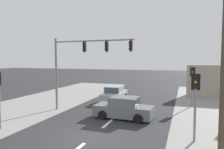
# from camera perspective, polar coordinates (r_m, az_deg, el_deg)

# --- Properties ---
(ground_plane) EXTENTS (140.00, 140.00, 0.00)m
(ground_plane) POSITION_cam_1_polar(r_m,az_deg,el_deg) (12.49, -5.54, -16.13)
(ground_plane) COLOR #28282B
(lane_dash_mid) EXTENTS (0.20, 2.40, 0.01)m
(lane_dash_mid) POSITION_cam_1_polar(r_m,az_deg,el_deg) (15.13, -0.79, -12.42)
(lane_dash_mid) COLOR silver
(lane_dash_mid) RESTS_ON ground
(lane_dash_far) EXTENTS (0.20, 2.40, 0.01)m
(lane_dash_far) POSITION_cam_1_polar(r_m,az_deg,el_deg) (19.77, 4.07, -8.44)
(lane_dash_far) COLOR silver
(lane_dash_far) RESTS_ON ground
(kerb_left_verge) EXTENTS (8.00, 40.00, 0.02)m
(kerb_left_verge) POSITION_cam_1_polar(r_m,az_deg,el_deg) (20.28, -23.33, -8.44)
(kerb_left_verge) COLOR gray
(kerb_left_verge) RESTS_ON ground
(utility_pole_foreground_right) EXTENTS (3.78, 0.58, 10.64)m
(utility_pole_foreground_right) POSITION_cam_1_polar(r_m,az_deg,el_deg) (8.45, 26.93, 12.96)
(utility_pole_foreground_right) COLOR #4C3D2B
(utility_pole_foreground_right) RESTS_ON ground
(traffic_signal_mast) EXTENTS (6.88, 0.65, 6.00)m
(traffic_signal_mast) POSITION_cam_1_polar(r_m,az_deg,el_deg) (17.61, -8.13, 4.24)
(traffic_signal_mast) COLOR slate
(traffic_signal_mast) RESTS_ON ground
(pedestal_signal_right_kerb) EXTENTS (0.44, 0.30, 3.56)m
(pedestal_signal_right_kerb) POSITION_cam_1_polar(r_m,az_deg,el_deg) (12.04, 20.94, -5.25)
(pedestal_signal_right_kerb) COLOR slate
(pedestal_signal_right_kerb) RESTS_ON ground
(pedestal_signal_far_median) EXTENTS (0.44, 0.31, 3.56)m
(pedestal_signal_far_median) POSITION_cam_1_polar(r_m,az_deg,el_deg) (20.81, 20.27, -1.33)
(pedestal_signal_far_median) COLOR slate
(pedestal_signal_far_median) RESTS_ON ground
(sedan_oncoming_near) EXTENTS (4.31, 2.05, 1.56)m
(sedan_oncoming_near) POSITION_cam_1_polar(r_m,az_deg,el_deg) (16.02, 3.09, -8.89)
(sedan_oncoming_near) COLOR slate
(sedan_oncoming_near) RESTS_ON ground
(sedan_receding_far) EXTENTS (1.93, 4.26, 1.56)m
(sedan_receding_far) POSITION_cam_1_polar(r_m,az_deg,el_deg) (22.08, 0.61, -5.24)
(sedan_receding_far) COLOR #A3A8AD
(sedan_receding_far) RESTS_ON ground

